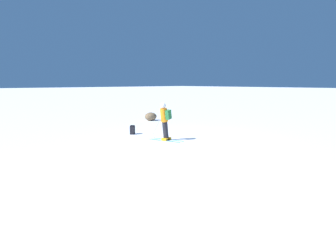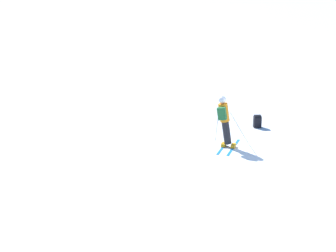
{
  "view_description": "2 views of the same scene",
  "coord_description": "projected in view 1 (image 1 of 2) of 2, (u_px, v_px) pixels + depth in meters",
  "views": [
    {
      "loc": [
        12.25,
        11.83,
        2.88
      ],
      "look_at": [
        2.39,
        1.12,
        0.91
      ],
      "focal_mm": 35.0,
      "sensor_mm": 36.0,
      "label": 1
    },
    {
      "loc": [
        -7.28,
        16.95,
        7.0
      ],
      "look_at": [
        1.69,
        3.57,
        1.73
      ],
      "focal_mm": 60.0,
      "sensor_mm": 36.0,
      "label": 2
    }
  ],
  "objects": [
    {
      "name": "spare_backpack",
      "position": [
        132.0,
        130.0,
        18.07
      ],
      "size": [
        0.37,
        0.36,
        0.5
      ],
      "rotation": [
        0.0,
        0.0,
        3.8
      ],
      "color": "black",
      "rests_on": "ground"
    },
    {
      "name": "ground_plane",
      "position": [
        187.0,
        137.0,
        17.24
      ],
      "size": [
        300.0,
        300.0,
        0.0
      ],
      "primitive_type": "plane",
      "color": "white"
    },
    {
      "name": "skier",
      "position": [
        165.0,
        119.0,
        15.95
      ],
      "size": [
        1.25,
        1.84,
        1.91
      ],
      "rotation": [
        0.0,
        0.0,
        0.25
      ],
      "color": "#1E7AC6",
      "rests_on": "ground"
    },
    {
      "name": "exposed_boulder_0",
      "position": [
        151.0,
        116.0,
        24.48
      ],
      "size": [
        0.95,
        0.81,
        0.62
      ],
      "primitive_type": "ellipsoid",
      "color": "brown",
      "rests_on": "ground"
    }
  ]
}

